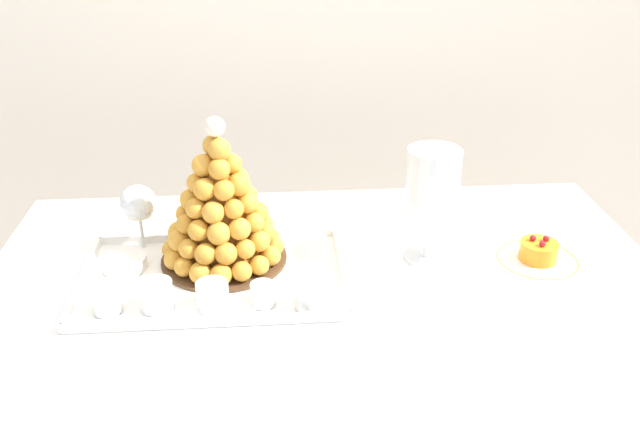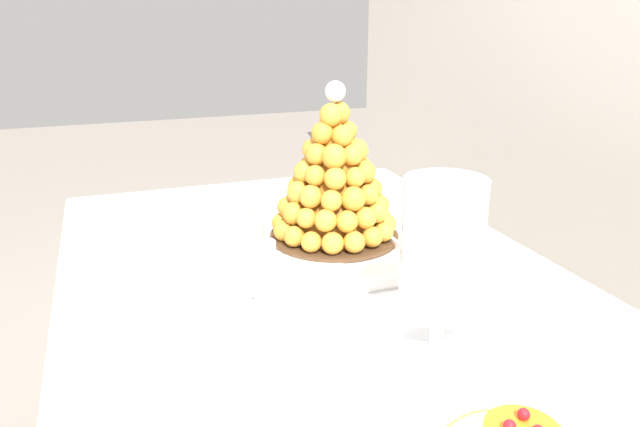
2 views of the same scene
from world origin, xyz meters
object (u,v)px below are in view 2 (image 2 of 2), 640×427
dessert_cup_right (268,272)px  macaron_goblet (442,247)px  croquembouche (334,180)px  dessert_cup_left (231,204)px  dessert_cup_mid_right (263,254)px  creme_brulee_ramekin (296,203)px  serving_tray (300,239)px  dessert_cup_centre (249,235)px  dessert_cup_mid_left (241,217)px  wine_glass (337,166)px

dessert_cup_right → macaron_goblet: 0.35m
croquembouche → dessert_cup_right: croquembouche is taller
dessert_cup_left → dessert_cup_right: 0.39m
croquembouche → dessert_cup_left: size_ratio=5.51×
dessert_cup_mid_right → dessert_cup_right: (0.09, -0.02, 0.00)m
dessert_cup_left → creme_brulee_ramekin: 0.16m
serving_tray → dessert_cup_centre: dessert_cup_centre is taller
dessert_cup_centre → croquembouche: bearing=86.3°
dessert_cup_mid_left → macaron_goblet: 0.60m
macaron_goblet → dessert_cup_mid_right: bearing=-155.8°
serving_tray → creme_brulee_ramekin: 0.20m
dessert_cup_centre → macaron_goblet: macaron_goblet is taller
serving_tray → creme_brulee_ramekin: (-0.19, 0.05, 0.02)m
dessert_cup_right → macaron_goblet: bearing=33.4°
serving_tray → dessert_cup_right: dessert_cup_right is taller
dessert_cup_mid_left → dessert_cup_right: 0.30m
dessert_cup_right → macaron_goblet: macaron_goblet is taller
dessert_cup_left → dessert_cup_mid_right: 0.30m
dessert_cup_mid_right → dessert_cup_left: bearing=-179.8°
dessert_cup_right → wine_glass: 0.46m
dessert_cup_mid_left → dessert_cup_left: bearing=-177.8°
croquembouche → dessert_cup_mid_left: (-0.12, -0.17, -0.10)m
dessert_cup_mid_right → wine_glass: 0.38m
macaron_goblet → wine_glass: macaron_goblet is taller
dessert_cup_mid_right → macaron_goblet: macaron_goblet is taller
dessert_cup_mid_right → dessert_cup_right: bearing=-10.1°
dessert_cup_mid_right → wine_glass: wine_glass is taller
croquembouche → dessert_cup_mid_left: 0.23m
dessert_cup_left → croquembouche: bearing=39.6°
croquembouche → dessert_cup_mid_right: croquembouche is taller
dessert_cup_left → dessert_cup_mid_left: size_ratio=0.94×
dessert_cup_left → creme_brulee_ramekin: (0.00, 0.16, -0.01)m
dessert_cup_mid_right → croquembouche: bearing=115.8°
croquembouche → creme_brulee_ramekin: croquembouche is taller
croquembouche → wine_glass: size_ratio=2.09×
wine_glass → croquembouche: bearing=-22.6°
dessert_cup_mid_left → dessert_cup_centre: dessert_cup_mid_left is taller
croquembouche → dessert_cup_mid_right: bearing=-64.2°
creme_brulee_ramekin → macaron_goblet: bearing=0.5°
serving_tray → croquembouche: bearing=75.1°
dessert_cup_centre → macaron_goblet: size_ratio=0.24×
dessert_cup_right → dessert_cup_mid_left: bearing=176.4°
dessert_cup_mid_right → creme_brulee_ramekin: (-0.29, 0.16, -0.01)m
macaron_goblet → dessert_cup_left: bearing=-166.1°
croquembouche → dessert_cup_left: 0.29m
croquembouche → dessert_cup_centre: size_ratio=5.19×
dessert_cup_mid_left → dessert_cup_centre: 0.11m
croquembouche → creme_brulee_ramekin: size_ratio=3.54×
croquembouche → creme_brulee_ramekin: bearing=-175.0°
dessert_cup_mid_right → macaron_goblet: (0.36, 0.16, 0.13)m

